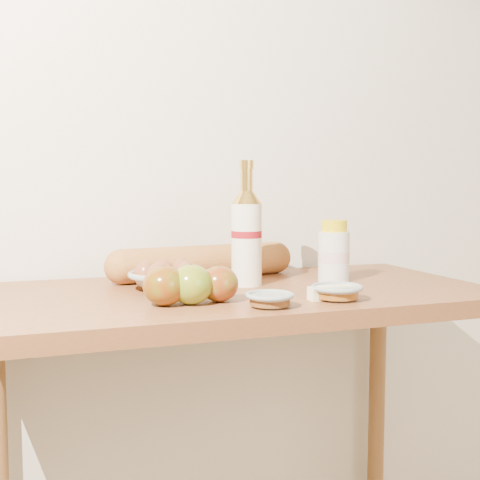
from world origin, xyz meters
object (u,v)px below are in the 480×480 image
object	(u,v)px
table	(236,341)
egg_bowl	(168,278)
cream_bottle	(334,253)
baguette	(203,262)
bourbon_bottle	(247,235)

from	to	relation	value
table	egg_bowl	world-z (taller)	egg_bowl
table	egg_bowl	size ratio (longest dim) A/B	5.25
cream_bottle	baguette	distance (m)	0.34
cream_bottle	baguette	world-z (taller)	cream_bottle
bourbon_bottle	baguette	distance (m)	0.18
egg_bowl	baguette	size ratio (longest dim) A/B	0.43
egg_bowl	table	bearing A→B (deg)	-19.25
baguette	table	bearing A→B (deg)	-90.21
cream_bottle	egg_bowl	world-z (taller)	cream_bottle
bourbon_bottle	egg_bowl	size ratio (longest dim) A/B	1.34
table	cream_bottle	world-z (taller)	cream_bottle
table	baguette	size ratio (longest dim) A/B	2.24
baguette	bourbon_bottle	bearing A→B (deg)	-72.09
table	egg_bowl	bearing A→B (deg)	160.75
bourbon_bottle	egg_bowl	xyz separation A→B (m)	(-0.20, 0.01, -0.10)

